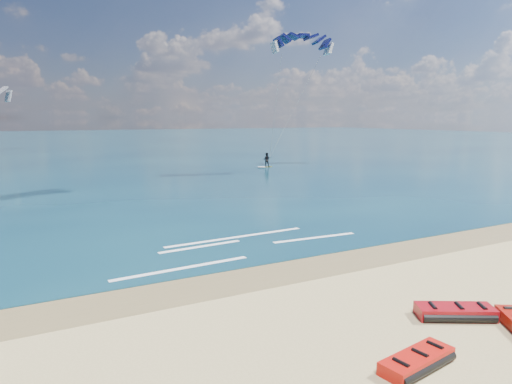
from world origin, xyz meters
The scene contains 7 objects.
ground centered at (0.00, 40.00, 0.00)m, with size 320.00×320.00×0.00m, color tan.
wet_sand_strip centered at (0.00, 3.00, 0.00)m, with size 320.00×2.40×0.01m, color brown.
sea centered at (0.00, 104.00, 0.02)m, with size 320.00×200.00×0.04m, color #0B2A3E.
packed_kite_left centered at (0.89, -3.92, 0.00)m, with size 2.17×0.99×0.36m, color red, non-canonical shape.
packed_kite_mid centered at (3.84, -2.55, 0.00)m, with size 2.31×1.10×0.40m, color #A50B13, non-canonical shape.
kitesurfer_far centered at (19.33, 32.24, 8.00)m, with size 7.61×5.94×15.18m.
shoreline_foam centered at (1.39, 6.78, 0.04)m, with size 11.70×3.61×0.01m.
Camera 1 is at (-6.76, -10.65, 5.57)m, focal length 32.00 mm.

